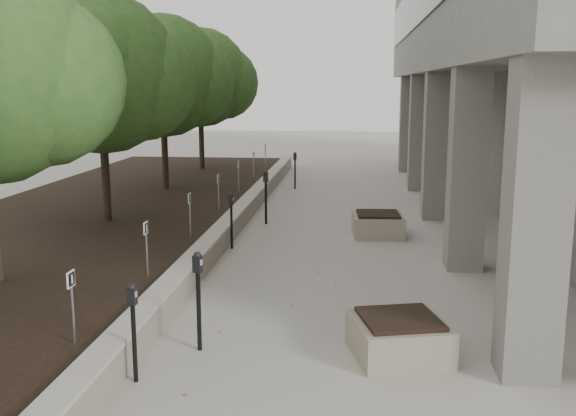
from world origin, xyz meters
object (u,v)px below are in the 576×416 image
at_px(crabapple_tree_3, 102,108).
at_px(planter_front, 399,336).
at_px(crabapple_tree_5, 200,99).
at_px(parking_meter_1, 199,301).
at_px(parking_meter_4, 266,197).
at_px(parking_meter_2, 134,333).
at_px(planter_back, 378,224).
at_px(crabapple_tree_4, 163,102).
at_px(parking_meter_3, 231,221).
at_px(parking_meter_5, 295,171).

bearing_deg(crabapple_tree_3, planter_front, -44.66).
relative_size(crabapple_tree_5, parking_meter_1, 3.82).
bearing_deg(parking_meter_4, parking_meter_2, -84.85).
height_order(crabapple_tree_5, parking_meter_1, crabapple_tree_5).
bearing_deg(planter_front, crabapple_tree_5, 111.84).
relative_size(parking_meter_4, planter_back, 1.18).
height_order(parking_meter_2, planter_back, parking_meter_2).
xyz_separation_m(crabapple_tree_4, planter_front, (6.64, -11.56, -2.84)).
distance_m(crabapple_tree_3, parking_meter_3, 4.19).
relative_size(crabapple_tree_5, parking_meter_5, 4.12).
relative_size(parking_meter_2, parking_meter_5, 0.97).
height_order(crabapple_tree_4, parking_meter_5, crabapple_tree_4).
bearing_deg(parking_meter_5, parking_meter_3, -92.69).
bearing_deg(crabapple_tree_5, parking_meter_3, -73.44).
xyz_separation_m(crabapple_tree_4, parking_meter_3, (3.25, -5.93, -2.48)).
height_order(crabapple_tree_5, parking_meter_2, crabapple_tree_5).
distance_m(parking_meter_4, planter_front, 8.87).
bearing_deg(parking_meter_5, parking_meter_4, -90.67).
bearing_deg(parking_meter_2, parking_meter_1, 74.76).
height_order(parking_meter_3, planter_front, parking_meter_3).
bearing_deg(planter_back, crabapple_tree_4, 147.13).
bearing_deg(crabapple_tree_3, parking_meter_2, -66.73).
xyz_separation_m(parking_meter_2, parking_meter_4, (0.35, 9.49, 0.08)).
bearing_deg(crabapple_tree_3, crabapple_tree_5, 90.00).
bearing_deg(parking_meter_2, crabapple_tree_3, 126.02).
relative_size(crabapple_tree_3, crabapple_tree_4, 1.00).
distance_m(parking_meter_3, parking_meter_4, 2.75).
bearing_deg(crabapple_tree_5, crabapple_tree_3, -90.00).
height_order(crabapple_tree_4, parking_meter_1, crabapple_tree_4).
xyz_separation_m(crabapple_tree_4, parking_meter_1, (3.87, -11.64, -2.41)).
relative_size(crabapple_tree_5, planter_back, 4.46).
distance_m(crabapple_tree_4, planter_back, 8.33).
distance_m(crabapple_tree_4, parking_meter_2, 13.35).
bearing_deg(crabapple_tree_4, parking_meter_4, -41.24).
xyz_separation_m(crabapple_tree_5, parking_meter_4, (3.66, -8.21, -2.40)).
bearing_deg(crabapple_tree_4, parking_meter_2, -75.39).
bearing_deg(parking_meter_1, parking_meter_3, 117.65).
bearing_deg(parking_meter_4, planter_front, -63.11).
distance_m(parking_meter_1, planter_front, 2.80).
relative_size(parking_meter_1, parking_meter_4, 0.99).
bearing_deg(planter_back, parking_meter_5, 111.05).
distance_m(crabapple_tree_3, crabapple_tree_5, 10.00).
bearing_deg(crabapple_tree_3, parking_meter_4, 26.07).
relative_size(parking_meter_5, planter_back, 1.08).
xyz_separation_m(parking_meter_1, parking_meter_3, (-0.62, 5.71, -0.07)).
distance_m(crabapple_tree_5, planter_front, 18.06).
xyz_separation_m(crabapple_tree_3, planter_front, (6.64, -6.56, -2.84)).
relative_size(parking_meter_3, parking_meter_5, 0.97).
bearing_deg(parking_meter_4, crabapple_tree_4, 146.04).
bearing_deg(parking_meter_3, crabapple_tree_4, 131.61).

